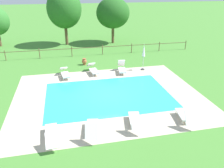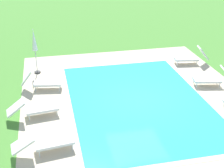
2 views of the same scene
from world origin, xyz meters
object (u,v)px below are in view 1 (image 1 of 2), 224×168
object	(u,v)px
sun_lounger_north_end	(52,134)
sun_lounger_south_near_corner	(122,68)
sun_lounger_south_far	(93,69)
tree_centre	(64,9)
sun_lounger_north_near_steps	(135,120)
sun_lounger_north_mid	(92,128)
sun_lounger_north_far	(65,73)
sun_lounger_south_mid	(186,115)
patio_umbrella_closed_row_west	(144,52)
tree_far_west	(113,13)
terracotta_urn_near_fence	(84,61)

from	to	relation	value
sun_lounger_north_end	sun_lounger_south_near_corner	bearing A→B (deg)	55.35
sun_lounger_south_far	tree_centre	world-z (taller)	tree_centre
sun_lounger_north_near_steps	sun_lounger_north_mid	xyz separation A→B (m)	(-2.39, -0.25, 0.01)
sun_lounger_north_end	tree_centre	world-z (taller)	tree_centre
sun_lounger_north_mid	sun_lounger_north_far	distance (m)	8.32
sun_lounger_south_mid	tree_centre	distance (m)	20.50
patio_umbrella_closed_row_west	tree_centre	world-z (taller)	tree_centre
patio_umbrella_closed_row_west	tree_far_west	world-z (taller)	tree_far_west
sun_lounger_south_mid	terracotta_urn_near_fence	size ratio (longest dim) A/B	3.14
sun_lounger_north_mid	terracotta_urn_near_fence	bearing A→B (deg)	86.12
tree_far_west	terracotta_urn_near_fence	bearing A→B (deg)	-119.86
patio_umbrella_closed_row_west	terracotta_urn_near_fence	distance (m)	5.72
sun_lounger_north_near_steps	patio_umbrella_closed_row_west	world-z (taller)	patio_umbrella_closed_row_west
sun_lounger_south_mid	tree_far_west	distance (m)	19.13
sun_lounger_north_near_steps	sun_lounger_north_far	world-z (taller)	sun_lounger_north_near_steps
sun_lounger_north_near_steps	sun_lounger_south_far	size ratio (longest dim) A/B	0.95
sun_lounger_north_mid	sun_lounger_south_far	xyz separation A→B (m)	(1.27, 8.60, -0.03)
sun_lounger_north_far	terracotta_urn_near_fence	xyz separation A→B (m)	(1.88, 2.74, -0.02)
sun_lounger_south_mid	patio_umbrella_closed_row_west	size ratio (longest dim) A/B	0.81
sun_lounger_north_near_steps	sun_lounger_south_mid	xyz separation A→B (m)	(2.85, -0.19, 0.00)
sun_lounger_north_end	sun_lounger_south_mid	bearing A→B (deg)	0.68
sun_lounger_south_near_corner	sun_lounger_south_mid	world-z (taller)	sun_lounger_south_near_corner
patio_umbrella_closed_row_west	terracotta_urn_near_fence	bearing A→B (deg)	153.48
sun_lounger_north_mid	patio_umbrella_closed_row_west	size ratio (longest dim) A/B	0.81
sun_lounger_north_far	tree_centre	size ratio (longest dim) A/B	0.32
sun_lounger_north_mid	terracotta_urn_near_fence	distance (m)	11.00
sun_lounger_north_near_steps	sun_lounger_north_end	world-z (taller)	sun_lounger_north_near_steps
tree_far_west	tree_centre	world-z (taller)	tree_centre
sun_lounger_south_mid	sun_lounger_north_near_steps	bearing A→B (deg)	176.16
sun_lounger_south_far	tree_far_west	xyz separation A→B (m)	(4.02, 10.28, 3.38)
sun_lounger_north_end	terracotta_urn_near_fence	xyz separation A→B (m)	(2.75, 11.01, -0.03)
sun_lounger_south_mid	sun_lounger_south_far	xyz separation A→B (m)	(-3.97, 8.54, -0.03)
patio_umbrella_closed_row_west	tree_centre	size ratio (longest dim) A/B	0.36
sun_lounger_south_far	tree_far_west	distance (m)	11.55
sun_lounger_north_near_steps	terracotta_urn_near_fence	bearing A→B (deg)	98.72
tree_far_west	tree_centre	distance (m)	5.93
sun_lounger_south_far	patio_umbrella_closed_row_west	distance (m)	4.63
sun_lounger_south_mid	sun_lounger_south_far	distance (m)	9.42
sun_lounger_north_near_steps	sun_lounger_south_mid	distance (m)	2.86
sun_lounger_north_near_steps	tree_far_west	xyz separation A→B (m)	(2.90, 18.64, 3.36)
sun_lounger_north_near_steps	sun_lounger_north_mid	size ratio (longest dim) A/B	1.02
sun_lounger_south_near_corner	sun_lounger_south_far	bearing A→B (deg)	172.25
patio_umbrella_closed_row_west	sun_lounger_south_mid	bearing A→B (deg)	-93.29
sun_lounger_north_end	sun_lounger_south_far	xyz separation A→B (m)	(3.27, 8.63, 0.01)
tree_far_west	sun_lounger_north_end	bearing A→B (deg)	-111.07
sun_lounger_north_mid	sun_lounger_north_far	world-z (taller)	sun_lounger_north_mid
sun_lounger_south_mid	sun_lounger_south_far	bearing A→B (deg)	114.94
sun_lounger_north_end	tree_centre	xyz separation A→B (m)	(1.40, 19.34, 3.97)
sun_lounger_south_mid	terracotta_urn_near_fence	world-z (taller)	sun_lounger_south_mid
sun_lounger_north_mid	tree_far_west	world-z (taller)	tree_far_west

